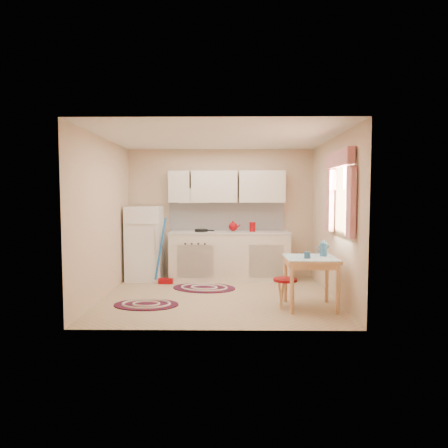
# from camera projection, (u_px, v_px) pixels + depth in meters

# --- Properties ---
(room_shell) EXTENTS (3.64, 3.60, 2.52)m
(room_shell) POSITION_uv_depth(u_px,v_px,m) (228.00, 196.00, 6.46)
(room_shell) COLOR tan
(room_shell) RESTS_ON ground
(fridge) EXTENTS (0.65, 0.60, 1.40)m
(fridge) POSITION_uv_depth(u_px,v_px,m) (145.00, 243.00, 7.55)
(fridge) COLOR white
(fridge) RESTS_ON ground
(broom) EXTENTS (0.29, 0.14, 1.20)m
(broom) POSITION_uv_depth(u_px,v_px,m) (165.00, 251.00, 7.20)
(broom) COLOR blue
(broom) RESTS_ON ground
(base_cabinets) EXTENTS (2.25, 0.60, 0.88)m
(base_cabinets) POSITION_uv_depth(u_px,v_px,m) (229.00, 257.00, 7.60)
(base_cabinets) COLOR beige
(base_cabinets) RESTS_ON ground
(countertop) EXTENTS (2.27, 0.62, 0.04)m
(countertop) POSITION_uv_depth(u_px,v_px,m) (229.00, 233.00, 7.57)
(countertop) COLOR beige
(countertop) RESTS_ON base_cabinets
(frying_pan) EXTENTS (0.31, 0.31, 0.05)m
(frying_pan) POSITION_uv_depth(u_px,v_px,m) (201.00, 230.00, 7.52)
(frying_pan) COLOR black
(frying_pan) RESTS_ON countertop
(red_kettle) EXTENTS (0.24, 0.23, 0.19)m
(red_kettle) POSITION_uv_depth(u_px,v_px,m) (233.00, 227.00, 7.56)
(red_kettle) COLOR #8E050A
(red_kettle) RESTS_ON countertop
(red_canister) EXTENTS (0.13, 0.13, 0.16)m
(red_canister) POSITION_uv_depth(u_px,v_px,m) (252.00, 227.00, 7.55)
(red_canister) COLOR #8E050A
(red_canister) RESTS_ON countertop
(table) EXTENTS (0.72, 0.72, 0.72)m
(table) POSITION_uv_depth(u_px,v_px,m) (310.00, 283.00, 5.67)
(table) COLOR #E2A971
(table) RESTS_ON ground
(stool) EXTENTS (0.42, 0.42, 0.42)m
(stool) POSITION_uv_depth(u_px,v_px,m) (285.00, 293.00, 5.68)
(stool) COLOR #8E050A
(stool) RESTS_ON ground
(coffee_pot) EXTENTS (0.16, 0.14, 0.25)m
(coffee_pot) POSITION_uv_depth(u_px,v_px,m) (324.00, 248.00, 5.75)
(coffee_pot) COLOR #2A5B81
(coffee_pot) RESTS_ON table
(mug) EXTENTS (0.11, 0.11, 0.10)m
(mug) POSITION_uv_depth(u_px,v_px,m) (307.00, 255.00, 5.54)
(mug) COLOR #2A5B81
(mug) RESTS_ON table
(rug_center) EXTENTS (1.20, 0.90, 0.02)m
(rug_center) POSITION_uv_depth(u_px,v_px,m) (204.00, 288.00, 6.89)
(rug_center) COLOR #670D0B
(rug_center) RESTS_ON ground
(rug_left) EXTENTS (0.97, 0.66, 0.02)m
(rug_left) POSITION_uv_depth(u_px,v_px,m) (146.00, 305.00, 5.83)
(rug_left) COLOR #670D0B
(rug_left) RESTS_ON ground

